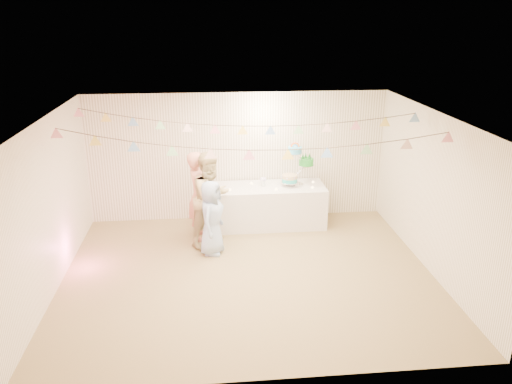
{
  "coord_description": "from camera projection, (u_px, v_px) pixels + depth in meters",
  "views": [
    {
      "loc": [
        -0.59,
        -7.21,
        4.06
      ],
      "look_at": [
        0.2,
        0.8,
        1.15
      ],
      "focal_mm": 35.0,
      "sensor_mm": 36.0,
      "label": 1
    }
  ],
  "objects": [
    {
      "name": "cake_middle",
      "position": [
        305.0,
        169.0,
        9.95
      ],
      "size": [
        0.27,
        0.27,
        0.22
      ],
      "primitive_type": null,
      "color": "#1F922A",
      "rests_on": "cake_stand"
    },
    {
      "name": "floor",
      "position": [
        249.0,
        275.0,
        8.18
      ],
      "size": [
        6.0,
        6.0,
        0.0
      ],
      "primitive_type": "plane",
      "color": "olive",
      "rests_on": "ground"
    },
    {
      "name": "person_child",
      "position": [
        212.0,
        218.0,
        8.71
      ],
      "size": [
        0.62,
        0.76,
        1.35
      ],
      "primitive_type": "imported",
      "rotation": [
        0.0,
        0.0,
        1.24
      ],
      "color": "#96B0D5",
      "rests_on": "floor"
    },
    {
      "name": "cake_stand",
      "position": [
        297.0,
        168.0,
        9.83
      ],
      "size": [
        0.73,
        0.43,
        0.81
      ],
      "primitive_type": null,
      "color": "silver",
      "rests_on": "table"
    },
    {
      "name": "person_adult_b",
      "position": [
        211.0,
        199.0,
        9.01
      ],
      "size": [
        1.07,
        1.07,
        1.75
      ],
      "primitive_type": "imported",
      "rotation": [
        0.0,
        0.0,
        0.8
      ],
      "color": "tan",
      "rests_on": "floor"
    },
    {
      "name": "platter",
      "position": [
        246.0,
        191.0,
        9.77
      ],
      "size": [
        0.36,
        0.36,
        0.02
      ],
      "primitive_type": "cylinder",
      "color": "white",
      "rests_on": "table"
    },
    {
      "name": "ceiling",
      "position": [
        248.0,
        118.0,
        7.29
      ],
      "size": [
        6.0,
        6.0,
        0.0
      ],
      "primitive_type": "plane",
      "color": "white",
      "rests_on": "ground"
    },
    {
      "name": "person_adult_a",
      "position": [
        199.0,
        196.0,
        9.25
      ],
      "size": [
        0.44,
        0.64,
        1.69
      ],
      "primitive_type": "imported",
      "rotation": [
        0.0,
        0.0,
        1.64
      ],
      "color": "tan",
      "rests_on": "floor"
    },
    {
      "name": "tealight_2",
      "position": [
        276.0,
        189.0,
        9.64
      ],
      "size": [
        0.04,
        0.04,
        0.03
      ],
      "primitive_type": "cylinder",
      "color": "#FFD88C",
      "rests_on": "table"
    },
    {
      "name": "posy",
      "position": [
        263.0,
        185.0,
        9.87
      ],
      "size": [
        0.15,
        0.15,
        0.17
      ],
      "primitive_type": null,
      "color": "white",
      "rests_on": "table"
    },
    {
      "name": "tealight_1",
      "position": [
        251.0,
        183.0,
        9.98
      ],
      "size": [
        0.04,
        0.04,
        0.03
      ],
      "primitive_type": "cylinder",
      "color": "#FFD88C",
      "rests_on": "table"
    },
    {
      "name": "bunting_back",
      "position": [
        242.0,
        120.0,
        8.41
      ],
      "size": [
        5.6,
        1.1,
        0.4
      ],
      "primitive_type": null,
      "color": "pink",
      "rests_on": "ceiling"
    },
    {
      "name": "right_wall",
      "position": [
        434.0,
        194.0,
        8.01
      ],
      "size": [
        5.0,
        5.0,
        0.0
      ],
      "primitive_type": "plane",
      "color": "white",
      "rests_on": "ground"
    },
    {
      "name": "bunting_front",
      "position": [
        249.0,
        140.0,
        7.2
      ],
      "size": [
        5.6,
        0.9,
        0.36
      ],
      "primitive_type": null,
      "color": "#72A5E5",
      "rests_on": "ceiling"
    },
    {
      "name": "left_wall",
      "position": [
        49.0,
        208.0,
        7.46
      ],
      "size": [
        5.0,
        5.0,
        0.0
      ],
      "primitive_type": "plane",
      "color": "white",
      "rests_on": "ground"
    },
    {
      "name": "cake_top_tier",
      "position": [
        295.0,
        158.0,
        9.72
      ],
      "size": [
        0.25,
        0.25,
        0.19
      ],
      "primitive_type": null,
      "color": "#40A4CA",
      "rests_on": "cake_stand"
    },
    {
      "name": "tealight_0",
      "position": [
        230.0,
        189.0,
        9.63
      ],
      "size": [
        0.04,
        0.04,
        0.03
      ],
      "primitive_type": "cylinder",
      "color": "#FFD88C",
      "rests_on": "table"
    },
    {
      "name": "back_wall",
      "position": [
        238.0,
        157.0,
        10.08
      ],
      "size": [
        6.0,
        6.0,
        0.0
      ],
      "primitive_type": "plane",
      "color": "white",
      "rests_on": "ground"
    },
    {
      "name": "cake_bottom",
      "position": [
        290.0,
        185.0,
        9.87
      ],
      "size": [
        0.31,
        0.31,
        0.15
      ],
      "primitive_type": null,
      "color": "#2AC6BA",
      "rests_on": "cake_stand"
    },
    {
      "name": "tealight_3",
      "position": [
        286.0,
        182.0,
        10.08
      ],
      "size": [
        0.04,
        0.04,
        0.03
      ],
      "primitive_type": "cylinder",
      "color": "#FFD88C",
      "rests_on": "table"
    },
    {
      "name": "tealight_5",
      "position": [
        313.0,
        182.0,
        10.06
      ],
      "size": [
        0.04,
        0.04,
        0.03
      ],
      "primitive_type": "cylinder",
      "color": "#FFD88C",
      "rests_on": "table"
    },
    {
      "name": "table",
      "position": [
        270.0,
        206.0,
        9.98
      ],
      "size": [
        2.18,
        0.87,
        0.82
      ],
      "primitive_type": "cube",
      "color": "silver",
      "rests_on": "floor"
    },
    {
      "name": "tealight_4",
      "position": [
        313.0,
        187.0,
        9.75
      ],
      "size": [
        0.04,
        0.04,
        0.03
      ],
      "primitive_type": "cylinder",
      "color": "#FFD88C",
      "rests_on": "table"
    },
    {
      "name": "front_wall",
      "position": [
        267.0,
        283.0,
        5.4
      ],
      "size": [
        6.0,
        6.0,
        0.0
      ],
      "primitive_type": "plane",
      "color": "white",
      "rests_on": "ground"
    }
  ]
}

